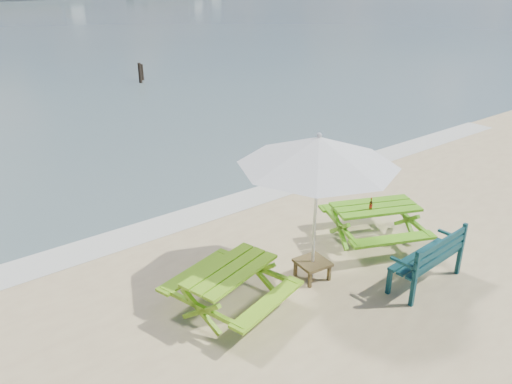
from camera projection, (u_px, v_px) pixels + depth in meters
foam_strip at (229, 205)px, 11.66m from camera, size 22.00×0.90×0.01m
picnic_table_left at (231, 290)px, 7.90m from camera, size 1.98×2.10×0.75m
picnic_table_right at (374, 224)px, 9.93m from camera, size 2.27×2.36×0.80m
park_bench at (425, 268)px, 8.60m from camera, size 1.59×0.62×0.96m
side_table at (312, 269)px, 8.79m from camera, size 0.58×0.58×0.34m
patio_umbrella at (318, 151)px, 7.92m from camera, size 2.91×2.91×2.61m
beer_bottle at (371, 205)px, 9.59m from camera, size 0.06×0.06×0.24m
mooring_pilings at (141, 75)px, 24.94m from camera, size 0.55×0.75×1.18m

